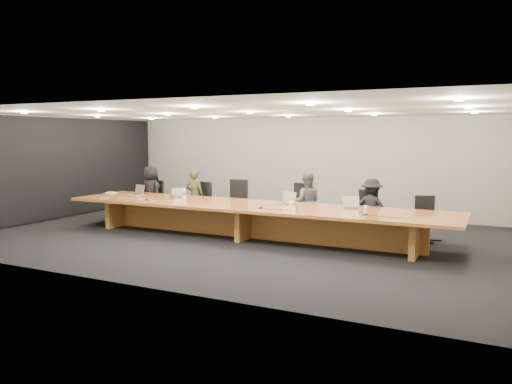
% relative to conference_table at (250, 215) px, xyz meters
% --- Properties ---
extents(ground, '(12.00, 12.00, 0.00)m').
position_rel_conference_table_xyz_m(ground, '(0.00, 0.00, -0.52)').
color(ground, black).
rests_on(ground, ground).
extents(back_wall, '(12.00, 0.02, 2.80)m').
position_rel_conference_table_xyz_m(back_wall, '(0.00, 4.00, 0.88)').
color(back_wall, '#BAB4A9').
rests_on(back_wall, ground).
extents(left_wall_panel, '(0.08, 7.84, 2.74)m').
position_rel_conference_table_xyz_m(left_wall_panel, '(-5.94, 0.00, 0.85)').
color(left_wall_panel, black).
rests_on(left_wall_panel, ground).
extents(conference_table, '(9.00, 1.80, 0.75)m').
position_rel_conference_table_xyz_m(conference_table, '(0.00, 0.00, 0.00)').
color(conference_table, brown).
rests_on(conference_table, ground).
extents(chair_far_left, '(0.61, 0.61, 1.05)m').
position_rel_conference_table_xyz_m(chair_far_left, '(-3.72, 1.30, 0.00)').
color(chair_far_left, black).
rests_on(chair_far_left, ground).
extents(chair_left, '(0.63, 0.63, 1.07)m').
position_rel_conference_table_xyz_m(chair_left, '(-2.17, 1.31, 0.01)').
color(chair_left, black).
rests_on(chair_left, ground).
extents(chair_mid_left, '(0.61, 0.61, 1.19)m').
position_rel_conference_table_xyz_m(chair_mid_left, '(-1.05, 1.18, 0.07)').
color(chair_mid_left, black).
rests_on(chair_mid_left, ground).
extents(chair_mid_right, '(0.72, 0.72, 1.16)m').
position_rel_conference_table_xyz_m(chair_mid_right, '(0.61, 1.28, 0.06)').
color(chair_mid_right, black).
rests_on(chair_mid_right, ground).
extents(chair_right, '(0.65, 0.65, 1.08)m').
position_rel_conference_table_xyz_m(chair_right, '(2.27, 1.16, 0.02)').
color(chair_right, black).
rests_on(chair_right, ground).
extents(chair_far_right, '(0.65, 0.65, 1.00)m').
position_rel_conference_table_xyz_m(chair_far_right, '(3.59, 1.29, -0.02)').
color(chair_far_right, black).
rests_on(chair_far_right, ground).
extents(person_a, '(0.81, 0.65, 1.45)m').
position_rel_conference_table_xyz_m(person_a, '(-3.67, 1.19, 0.21)').
color(person_a, black).
rests_on(person_a, ground).
extents(person_b, '(0.53, 0.36, 1.40)m').
position_rel_conference_table_xyz_m(person_b, '(-2.24, 1.19, 0.18)').
color(person_b, '#32311B').
rests_on(person_b, ground).
extents(person_c, '(0.83, 0.74, 1.42)m').
position_rel_conference_table_xyz_m(person_c, '(0.88, 1.23, 0.19)').
color(person_c, '#525254').
rests_on(person_c, ground).
extents(person_d, '(0.86, 0.50, 1.33)m').
position_rel_conference_table_xyz_m(person_d, '(2.42, 1.24, 0.15)').
color(person_d, black).
rests_on(person_d, ground).
extents(laptop_a, '(0.39, 0.32, 0.27)m').
position_rel_conference_table_xyz_m(laptop_a, '(-3.49, 0.34, 0.36)').
color(laptop_a, '#C4AF95').
rests_on(laptop_a, conference_table).
extents(laptop_b, '(0.36, 0.32, 0.24)m').
position_rel_conference_table_xyz_m(laptop_b, '(-2.22, 0.35, 0.35)').
color(laptop_b, tan).
rests_on(laptop_b, conference_table).
extents(laptop_d, '(0.43, 0.36, 0.29)m').
position_rel_conference_table_xyz_m(laptop_d, '(0.71, 0.34, 0.37)').
color(laptop_d, tan).
rests_on(laptop_d, conference_table).
extents(laptop_e, '(0.43, 0.38, 0.28)m').
position_rel_conference_table_xyz_m(laptop_e, '(2.23, 0.28, 0.37)').
color(laptop_e, '#B8AD8C').
rests_on(laptop_e, conference_table).
extents(water_bottle, '(0.08, 0.08, 0.25)m').
position_rel_conference_table_xyz_m(water_bottle, '(-1.87, 0.17, 0.35)').
color(water_bottle, silver).
rests_on(water_bottle, conference_table).
extents(amber_mug, '(0.12, 0.12, 0.11)m').
position_rel_conference_table_xyz_m(amber_mug, '(-2.07, -0.05, 0.29)').
color(amber_mug, brown).
rests_on(amber_mug, conference_table).
extents(paper_cup_near, '(0.10, 0.10, 0.10)m').
position_rel_conference_table_xyz_m(paper_cup_near, '(0.89, 0.22, 0.28)').
color(paper_cup_near, white).
rests_on(paper_cup_near, conference_table).
extents(paper_cup_far, '(0.10, 0.10, 0.09)m').
position_rel_conference_table_xyz_m(paper_cup_far, '(2.51, 0.31, 0.28)').
color(paper_cup_far, silver).
rests_on(paper_cup_far, conference_table).
extents(notepad, '(0.26, 0.21, 0.02)m').
position_rel_conference_table_xyz_m(notepad, '(-4.35, 0.36, 0.24)').
color(notepad, white).
rests_on(notepad, conference_table).
extents(lime_gadget, '(0.16, 0.09, 0.02)m').
position_rel_conference_table_xyz_m(lime_gadget, '(-4.35, 0.35, 0.26)').
color(lime_gadget, green).
rests_on(lime_gadget, notepad).
extents(av_box, '(0.23, 0.19, 0.03)m').
position_rel_conference_table_xyz_m(av_box, '(-3.71, -0.58, 0.24)').
color(av_box, '#B8B9BE').
rests_on(av_box, conference_table).
extents(mic_left, '(0.11, 0.11, 0.03)m').
position_rel_conference_table_xyz_m(mic_left, '(-2.58, -0.39, 0.24)').
color(mic_left, black).
rests_on(mic_left, conference_table).
extents(mic_center, '(0.15, 0.15, 0.03)m').
position_rel_conference_table_xyz_m(mic_center, '(0.46, -0.40, 0.24)').
color(mic_center, black).
rests_on(mic_center, conference_table).
extents(mic_right, '(0.16, 0.16, 0.03)m').
position_rel_conference_table_xyz_m(mic_right, '(2.67, -0.35, 0.24)').
color(mic_right, black).
rests_on(mic_right, conference_table).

